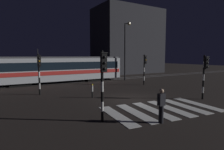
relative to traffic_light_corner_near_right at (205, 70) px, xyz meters
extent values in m
plane|color=black|center=(-4.79, 2.94, -2.23)|extent=(120.00, 120.00, 0.00)
cube|color=#59595E|center=(-4.79, 13.97, -2.22)|extent=(80.00, 0.12, 0.03)
cube|color=#59595E|center=(-4.79, 15.41, -2.22)|extent=(80.00, 0.12, 0.03)
cube|color=silver|center=(-7.85, 0.01, -2.22)|extent=(1.14, 4.02, 0.02)
cube|color=silver|center=(-6.63, -0.13, -2.22)|extent=(1.14, 4.02, 0.02)
cube|color=silver|center=(-5.40, -0.27, -2.22)|extent=(1.14, 4.02, 0.02)
cube|color=silver|center=(-4.17, -0.41, -2.22)|extent=(1.14, 4.02, 0.02)
cube|color=silver|center=(-2.95, -0.55, -2.22)|extent=(1.14, 4.02, 0.02)
cube|color=silver|center=(-1.72, -0.68, -2.22)|extent=(1.14, 4.02, 0.02)
cylinder|color=black|center=(0.00, 0.09, -1.99)|extent=(0.14, 0.14, 0.48)
cylinder|color=white|center=(0.00, 0.09, -1.51)|extent=(0.14, 0.14, 0.48)
cylinder|color=black|center=(0.00, 0.09, -1.02)|extent=(0.14, 0.14, 0.48)
cylinder|color=white|center=(0.00, 0.09, -0.54)|extent=(0.14, 0.14, 0.48)
cylinder|color=black|center=(0.00, 0.09, -0.06)|extent=(0.14, 0.14, 0.48)
cylinder|color=white|center=(0.00, 0.09, 0.43)|extent=(0.14, 0.14, 0.48)
cylinder|color=black|center=(0.00, 0.09, 0.91)|extent=(0.14, 0.14, 0.48)
cube|color=black|center=(0.00, -0.08, 0.55)|extent=(0.28, 0.20, 0.90)
sphere|color=black|center=(0.00, -0.19, 0.83)|extent=(0.14, 0.14, 0.14)
sphere|color=black|center=(0.00, -0.19, 0.55)|extent=(0.14, 0.14, 0.14)
sphere|color=black|center=(0.00, -0.19, 0.27)|extent=(0.14, 0.14, 0.14)
cube|color=black|center=(0.00, -0.08, 1.04)|extent=(0.36, 0.24, 0.04)
cylinder|color=black|center=(-8.97, -0.38, -1.98)|extent=(0.14, 0.14, 0.51)
cylinder|color=white|center=(-8.97, -0.38, -1.47)|extent=(0.14, 0.14, 0.51)
cylinder|color=black|center=(-8.97, -0.38, -0.95)|extent=(0.14, 0.14, 0.51)
cylinder|color=white|center=(-8.97, -0.38, -0.44)|extent=(0.14, 0.14, 0.51)
cylinder|color=black|center=(-8.97, -0.38, 0.07)|extent=(0.14, 0.14, 0.51)
cylinder|color=white|center=(-8.97, -0.38, 0.58)|extent=(0.14, 0.14, 0.51)
cylinder|color=black|center=(-8.97, -0.38, 1.09)|extent=(0.14, 0.14, 0.51)
cube|color=black|center=(-8.97, -0.55, 0.74)|extent=(0.28, 0.20, 0.90)
sphere|color=black|center=(-8.97, -0.66, 1.02)|extent=(0.14, 0.14, 0.14)
sphere|color=black|center=(-8.97, -0.66, 0.74)|extent=(0.14, 0.14, 0.14)
sphere|color=black|center=(-8.97, -0.66, 0.46)|extent=(0.14, 0.14, 0.14)
cube|color=black|center=(-8.97, -0.55, 1.23)|extent=(0.36, 0.24, 0.04)
cylinder|color=black|center=(0.93, 8.09, -1.98)|extent=(0.14, 0.14, 0.50)
cylinder|color=white|center=(0.93, 8.09, -1.49)|extent=(0.14, 0.14, 0.50)
cylinder|color=black|center=(0.93, 8.09, -0.99)|extent=(0.14, 0.14, 0.50)
cylinder|color=white|center=(0.93, 8.09, -0.49)|extent=(0.14, 0.14, 0.50)
cylinder|color=black|center=(0.93, 8.09, 0.00)|extent=(0.14, 0.14, 0.50)
cylinder|color=white|center=(0.93, 8.09, 0.50)|extent=(0.14, 0.14, 0.50)
cylinder|color=black|center=(0.93, 8.09, 1.00)|extent=(0.14, 0.14, 0.50)
cube|color=black|center=(0.93, 7.92, 0.64)|extent=(0.28, 0.20, 0.90)
sphere|color=black|center=(0.93, 7.81, 0.92)|extent=(0.14, 0.14, 0.14)
sphere|color=orange|center=(0.93, 7.81, 0.64)|extent=(0.14, 0.14, 0.14)
sphere|color=black|center=(0.93, 7.81, 0.36)|extent=(0.14, 0.14, 0.14)
cube|color=black|center=(0.93, 7.92, 1.13)|extent=(0.36, 0.24, 0.04)
cylinder|color=black|center=(-10.46, 8.28, -1.98)|extent=(0.14, 0.14, 0.50)
cylinder|color=white|center=(-10.46, 8.28, -1.48)|extent=(0.14, 0.14, 0.50)
cylinder|color=black|center=(-10.46, 8.28, -0.99)|extent=(0.14, 0.14, 0.50)
cylinder|color=white|center=(-10.46, 8.28, -0.49)|extent=(0.14, 0.14, 0.50)
cylinder|color=black|center=(-10.46, 8.28, 0.01)|extent=(0.14, 0.14, 0.50)
cylinder|color=white|center=(-10.46, 8.28, 0.51)|extent=(0.14, 0.14, 0.50)
cylinder|color=black|center=(-10.46, 8.28, 1.01)|extent=(0.14, 0.14, 0.50)
cube|color=black|center=(-10.46, 8.11, 0.65)|extent=(0.28, 0.20, 0.90)
sphere|color=black|center=(-10.46, 8.00, 0.93)|extent=(0.14, 0.14, 0.14)
sphere|color=orange|center=(-10.46, 8.00, 0.65)|extent=(0.14, 0.14, 0.14)
sphere|color=black|center=(-10.46, 8.00, 0.37)|extent=(0.14, 0.14, 0.14)
cube|color=black|center=(-10.46, 8.11, 1.14)|extent=(0.36, 0.24, 0.04)
cylinder|color=black|center=(1.45, 12.72, 1.62)|extent=(0.18, 0.18, 7.70)
cylinder|color=black|center=(1.45, 12.27, 5.37)|extent=(0.10, 0.90, 0.10)
sphere|color=#F9E08C|center=(1.45, 11.82, 5.29)|extent=(0.44, 0.44, 0.44)
cube|color=silver|center=(-7.01, 14.69, -0.53)|extent=(16.26, 2.50, 2.70)
cube|color=red|center=(-7.01, 13.42, -0.88)|extent=(15.93, 0.04, 0.44)
cube|color=red|center=(-7.01, 15.96, -0.88)|extent=(15.93, 0.04, 0.44)
cube|color=black|center=(-7.01, 13.43, -0.08)|extent=(15.44, 0.03, 0.90)
cube|color=#4C4C51|center=(-7.01, 14.69, 0.92)|extent=(15.93, 2.30, 0.20)
cylinder|color=#262628|center=(-9.44, 14.69, 1.42)|extent=(0.08, 0.08, 1.00)
cube|color=black|center=(-2.54, 14.69, -2.06)|extent=(2.20, 2.00, 0.35)
cube|color=black|center=(-11.48, 14.69, -2.06)|extent=(2.20, 2.00, 0.35)
sphere|color=#F9F2CC|center=(1.17, 14.69, -0.93)|extent=(0.24, 0.24, 0.24)
cylinder|color=black|center=(-6.59, -2.07, -1.79)|extent=(0.24, 0.24, 0.88)
cube|color=black|center=(-6.59, -2.07, -1.05)|extent=(0.36, 0.22, 0.60)
sphere|color=beige|center=(-6.59, -2.07, -0.63)|extent=(0.22, 0.22, 0.22)
cylinder|color=black|center=(-7.10, 4.86, -1.98)|extent=(0.12, 0.12, 0.50)
cylinder|color=white|center=(-7.10, 4.86, -1.48)|extent=(0.12, 0.12, 0.50)
sphere|color=yellow|center=(-7.10, 4.86, -1.18)|extent=(0.12, 0.12, 0.12)
cube|color=#2D2D33|center=(9.08, 22.84, 4.06)|extent=(12.88, 8.00, 12.59)
camera|label=1|loc=(-13.32, -8.65, 1.06)|focal=30.36mm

